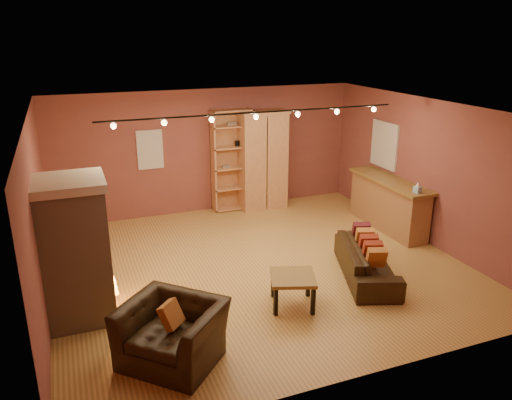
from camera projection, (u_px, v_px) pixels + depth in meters
name	position (u px, v px, depth m)	size (l,w,h in m)	color
floor	(260.00, 266.00, 8.95)	(7.00, 7.00, 0.00)	#A77B3B
ceiling	(261.00, 109.00, 8.05)	(7.00, 7.00, 0.00)	brown
back_wall	(208.00, 151.00, 11.36)	(7.00, 0.02, 2.80)	brown
left_wall	(38.00, 218.00, 7.29)	(0.02, 6.50, 2.80)	brown
right_wall	(427.00, 172.00, 9.70)	(0.02, 6.50, 2.80)	brown
fireplace	(76.00, 251.00, 7.03)	(1.01, 0.98, 2.12)	tan
back_window	(150.00, 150.00, 10.85)	(0.56, 0.04, 0.86)	silver
bookcase	(232.00, 159.00, 11.51)	(0.96, 0.37, 2.35)	tan
armoire	(262.00, 160.00, 11.61)	(1.13, 0.64, 2.30)	tan
bar_counter	(388.00, 204.00, 10.51)	(0.60, 2.24, 1.07)	#A7764D
tissue_box	(418.00, 188.00, 9.49)	(0.16, 0.16, 0.23)	#8CB8E1
right_window	(384.00, 145.00, 10.84)	(0.05, 0.90, 1.00)	silver
loveseat	(367.00, 255.00, 8.45)	(1.20, 2.02, 0.79)	black
armchair	(172.00, 324.00, 6.24)	(1.40, 1.39, 1.05)	black
coffee_table	(293.00, 280.00, 7.53)	(0.85, 0.85, 0.50)	olive
track_rail	(256.00, 115.00, 8.26)	(5.20, 0.09, 0.13)	black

